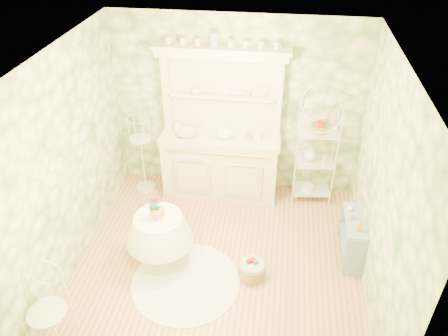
# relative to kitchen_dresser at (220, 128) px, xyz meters

# --- Properties ---
(floor) EXTENTS (3.60, 3.60, 0.00)m
(floor) POSITION_rel_kitchen_dresser_xyz_m (0.20, -1.52, -1.15)
(floor) COLOR tan
(floor) RESTS_ON ground
(ceiling) EXTENTS (3.60, 3.60, 0.00)m
(ceiling) POSITION_rel_kitchen_dresser_xyz_m (0.20, -1.52, 1.56)
(ceiling) COLOR white
(ceiling) RESTS_ON floor
(wall_left) EXTENTS (3.60, 3.60, 0.00)m
(wall_left) POSITION_rel_kitchen_dresser_xyz_m (-1.60, -1.52, 0.21)
(wall_left) COLOR #F6F0AE
(wall_left) RESTS_ON floor
(wall_right) EXTENTS (3.60, 3.60, 0.00)m
(wall_right) POSITION_rel_kitchen_dresser_xyz_m (2.00, -1.52, 0.21)
(wall_right) COLOR #F6F0AE
(wall_right) RESTS_ON floor
(wall_back) EXTENTS (3.60, 3.60, 0.00)m
(wall_back) POSITION_rel_kitchen_dresser_xyz_m (0.20, 0.28, 0.21)
(wall_back) COLOR #F6F0AE
(wall_back) RESTS_ON floor
(wall_front) EXTENTS (3.60, 3.60, 0.00)m
(wall_front) POSITION_rel_kitchen_dresser_xyz_m (0.20, -3.32, 0.21)
(wall_front) COLOR #F6F0AE
(wall_front) RESTS_ON floor
(kitchen_dresser) EXTENTS (1.87, 0.61, 2.29)m
(kitchen_dresser) POSITION_rel_kitchen_dresser_xyz_m (0.00, 0.00, 0.00)
(kitchen_dresser) COLOR #F1E0C1
(kitchen_dresser) RESTS_ON floor
(bakers_rack) EXTENTS (0.56, 0.43, 1.66)m
(bakers_rack) POSITION_rel_kitchen_dresser_xyz_m (1.39, 0.07, -0.32)
(bakers_rack) COLOR white
(bakers_rack) RESTS_ON floor
(side_shelf) EXTENTS (0.31, 0.72, 0.60)m
(side_shelf) POSITION_rel_kitchen_dresser_xyz_m (1.87, -1.14, -0.85)
(side_shelf) COLOR #799BB6
(side_shelf) RESTS_ON floor
(round_table) EXTENTS (0.88, 0.88, 0.72)m
(round_table) POSITION_rel_kitchen_dresser_xyz_m (-0.54, -1.56, -0.78)
(round_table) COLOR white
(round_table) RESTS_ON floor
(cafe_chair) EXTENTS (0.46, 0.46, 0.91)m
(cafe_chair) POSITION_rel_kitchen_dresser_xyz_m (-1.37, -2.87, -0.69)
(cafe_chair) COLOR white
(cafe_chair) RESTS_ON floor
(birdcage_stand) EXTENTS (0.34, 0.34, 1.37)m
(birdcage_stand) POSITION_rel_kitchen_dresser_xyz_m (-1.20, -0.07, -0.46)
(birdcage_stand) COLOR white
(birdcage_stand) RESTS_ON floor
(floor_basket) EXTENTS (0.43, 0.43, 0.21)m
(floor_basket) POSITION_rel_kitchen_dresser_xyz_m (0.64, -1.66, -1.04)
(floor_basket) COLOR #A28444
(floor_basket) RESTS_ON floor
(lace_rug) EXTENTS (1.43, 1.43, 0.01)m
(lace_rug) POSITION_rel_kitchen_dresser_xyz_m (-0.15, -1.89, -1.14)
(lace_rug) COLOR white
(lace_rug) RESTS_ON floor
(bowl_floral) EXTENTS (0.36, 0.36, 0.07)m
(bowl_floral) POSITION_rel_kitchen_dresser_xyz_m (-0.48, -0.05, -0.13)
(bowl_floral) COLOR white
(bowl_floral) RESTS_ON kitchen_dresser
(bowl_white) EXTENTS (0.24, 0.24, 0.08)m
(bowl_white) POSITION_rel_kitchen_dresser_xyz_m (0.07, -0.01, -0.13)
(bowl_white) COLOR white
(bowl_white) RESTS_ON kitchen_dresser
(cup_left) EXTENTS (0.12, 0.12, 0.09)m
(cup_left) POSITION_rel_kitchen_dresser_xyz_m (-0.38, 0.16, 0.47)
(cup_left) COLOR white
(cup_left) RESTS_ON kitchen_dresser
(cup_right) EXTENTS (0.13, 0.13, 0.09)m
(cup_right) POSITION_rel_kitchen_dresser_xyz_m (0.36, 0.16, 0.47)
(cup_right) COLOR white
(cup_right) RESTS_ON kitchen_dresser
(potted_geranium) EXTENTS (0.18, 0.15, 0.30)m
(potted_geranium) POSITION_rel_kitchen_dresser_xyz_m (-0.56, -1.57, -0.30)
(potted_geranium) COLOR #3F7238
(potted_geranium) RESTS_ON round_table
(bottle_amber) EXTENTS (0.07, 0.07, 0.16)m
(bottle_amber) POSITION_rel_kitchen_dresser_xyz_m (1.88, -1.34, -0.46)
(bottle_amber) COLOR #B8792B
(bottle_amber) RESTS_ON side_shelf
(bottle_blue) EXTENTS (0.05, 0.05, 0.10)m
(bottle_blue) POSITION_rel_kitchen_dresser_xyz_m (1.82, -1.12, -0.49)
(bottle_blue) COLOR #7695B9
(bottle_blue) RESTS_ON side_shelf
(bottle_glass) EXTENTS (0.08, 0.08, 0.09)m
(bottle_glass) POSITION_rel_kitchen_dresser_xyz_m (1.81, -0.96, -0.50)
(bottle_glass) COLOR silver
(bottle_glass) RESTS_ON side_shelf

